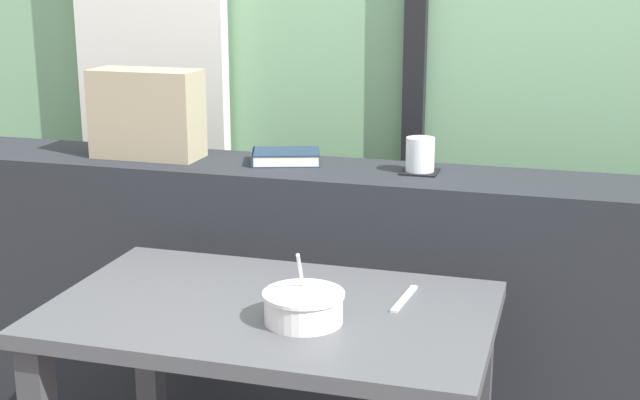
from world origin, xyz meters
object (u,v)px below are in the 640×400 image
(juice_glass, at_px, (420,155))
(fork_utensil, at_px, (404,299))
(soup_bowl, at_px, (304,307))
(coaster_square, at_px, (420,172))
(throw_pillow, at_px, (147,114))
(closed_book, at_px, (285,157))
(breakfast_table, at_px, (271,356))

(juice_glass, xyz_separation_m, fork_utensil, (0.06, -0.49, -0.23))
(soup_bowl, bearing_deg, coaster_square, 79.65)
(throw_pillow, bearing_deg, closed_book, 4.90)
(coaster_square, bearing_deg, juice_glass, 0.00)
(breakfast_table, distance_m, fork_utensil, 0.33)
(soup_bowl, bearing_deg, fork_utensil, 45.86)
(breakfast_table, height_order, throw_pillow, throw_pillow)
(breakfast_table, distance_m, juice_glass, 0.74)
(closed_book, bearing_deg, fork_utensil, -48.31)
(breakfast_table, xyz_separation_m, fork_utensil, (0.28, 0.12, 0.12))
(soup_bowl, distance_m, fork_utensil, 0.26)
(juice_glass, bearing_deg, soup_bowl, -100.35)
(juice_glass, xyz_separation_m, throw_pillow, (-0.81, -0.02, 0.08))
(coaster_square, xyz_separation_m, closed_book, (-0.40, 0.02, 0.02))
(closed_book, height_order, fork_utensil, closed_book)
(juice_glass, relative_size, soup_bowl, 0.53)
(throw_pillow, height_order, soup_bowl, throw_pillow)
(coaster_square, distance_m, soup_bowl, 0.71)
(juice_glass, relative_size, fork_utensil, 0.55)
(juice_glass, distance_m, fork_utensil, 0.55)
(soup_bowl, bearing_deg, closed_book, 111.30)
(throw_pillow, distance_m, soup_bowl, 0.99)
(fork_utensil, bearing_deg, closed_book, 137.09)
(closed_book, xyz_separation_m, fork_utensil, (0.45, -0.51, -0.20))
(juice_glass, height_order, soup_bowl, juice_glass)
(juice_glass, xyz_separation_m, closed_book, (-0.40, 0.02, -0.03))
(breakfast_table, xyz_separation_m, coaster_square, (0.22, 0.61, 0.31))
(juice_glass, xyz_separation_m, soup_bowl, (-0.12, -0.68, -0.20))
(closed_book, xyz_separation_m, soup_bowl, (0.27, -0.70, -0.17))
(soup_bowl, bearing_deg, breakfast_table, 145.52)
(closed_book, height_order, throw_pillow, throw_pillow)
(throw_pillow, distance_m, fork_utensil, 1.04)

